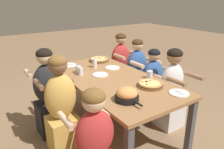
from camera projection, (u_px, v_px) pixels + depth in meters
ground_plane at (112, 128)px, 3.11m from camera, size 18.00×18.00×0.00m
dining_table at (112, 84)px, 2.87m from camera, size 1.99×1.01×0.77m
pizza_board_main at (99, 60)px, 3.57m from camera, size 0.33×0.33×0.05m
pizza_board_second at (150, 84)px, 2.58m from camera, size 0.31×0.31×0.05m
skillet_bowl at (127, 95)px, 2.22m from camera, size 0.36×0.25×0.14m
empty_plate_a at (69, 65)px, 3.35m from camera, size 0.23×0.23×0.02m
empty_plate_b at (112, 68)px, 3.23m from camera, size 0.22×0.22×0.02m
empty_plate_c at (100, 75)px, 2.95m from camera, size 0.21×0.21×0.02m
empty_plate_d at (179, 93)px, 2.40m from camera, size 0.22×0.22×0.02m
drinking_glass_a at (79, 70)px, 3.02m from camera, size 0.08×0.08×0.10m
drinking_glass_b at (60, 66)px, 3.15m from camera, size 0.06×0.06×0.11m
drinking_glass_c at (81, 71)px, 2.93m from camera, size 0.06×0.06×0.10m
drinking_glass_d at (150, 75)px, 2.82m from camera, size 0.07×0.07×0.10m
drinking_glass_e at (95, 64)px, 3.25m from camera, size 0.07×0.07×0.13m
diner_far_midleft at (136, 77)px, 3.59m from camera, size 0.51×0.40×1.14m
diner_near_center at (62, 109)px, 2.50m from camera, size 0.51×0.40×1.19m
diner_far_left at (121, 69)px, 3.93m from camera, size 0.51×0.40×1.17m
diner_far_midright at (171, 92)px, 3.01m from camera, size 0.51×0.40×1.14m
diner_far_center at (152, 86)px, 3.31m from camera, size 0.51×0.40×1.06m
diner_near_midleft at (49, 96)px, 2.86m from camera, size 0.51×0.40×1.18m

